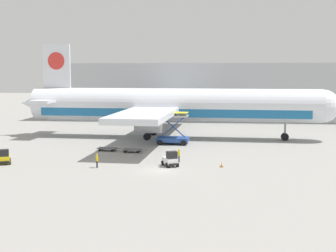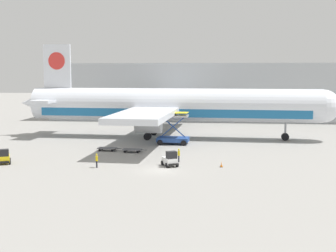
{
  "view_description": "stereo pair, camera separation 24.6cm",
  "coord_description": "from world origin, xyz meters",
  "views": [
    {
      "loc": [
        6.82,
        -55.46,
        11.97
      ],
      "look_at": [
        -0.29,
        12.7,
        4.0
      ],
      "focal_mm": 50.0,
      "sensor_mm": 36.0,
      "label": 1
    },
    {
      "loc": [
        7.06,
        -55.43,
        11.97
      ],
      "look_at": [
        -0.29,
        12.7,
        4.0
      ],
      "focal_mm": 50.0,
      "sensor_mm": 36.0,
      "label": 2
    }
  ],
  "objects": [
    {
      "name": "scissor_lift_loader",
      "position": [
        -0.35,
        21.07,
        2.03
      ],
      "size": [
        5.33,
        3.58,
        5.31
      ],
      "rotation": [
        0.0,
        0.0,
        -0.05
      ],
      "color": "#284C99",
      "rests_on": "ground_plane"
    },
    {
      "name": "baggage_dolly_second",
      "position": [
        -5.65,
        12.49,
        0.39
      ],
      "size": [
        3.73,
        1.64,
        0.48
      ],
      "rotation": [
        0.0,
        0.0,
        -0.05
      ],
      "color": "#56565B",
      "rests_on": "ground_plane"
    },
    {
      "name": "ground_plane",
      "position": [
        0.0,
        0.0,
        0.0
      ],
      "size": [
        400.0,
        400.0,
        0.0
      ],
      "primitive_type": "plane",
      "color": "gray"
    },
    {
      "name": "baggage_tug_foreground",
      "position": [
        -20.68,
        2.0,
        0.88
      ],
      "size": [
        2.42,
        2.8,
        2.0
      ],
      "rotation": [
        0.0,
        0.0,
        -1.14
      ],
      "color": "yellow",
      "rests_on": "ground_plane"
    },
    {
      "name": "traffic_cone_near",
      "position": [
        7.55,
        2.94,
        0.33
      ],
      "size": [
        0.4,
        0.4,
        0.67
      ],
      "color": "black",
      "rests_on": "ground_plane"
    },
    {
      "name": "ground_crew_near",
      "position": [
        1.92,
        5.73,
        1.07
      ],
      "size": [
        0.32,
        0.55,
        1.81
      ],
      "rotation": [
        0.0,
        0.0,
        5.02
      ],
      "color": "black",
      "rests_on": "ground_plane"
    },
    {
      "name": "airplane_main",
      "position": [
        -1.75,
        28.26,
        5.84
      ],
      "size": [
        58.1,
        48.32,
        17.0
      ],
      "rotation": [
        0.0,
        0.0,
        -0.05
      ],
      "color": "silver",
      "rests_on": "ground_plane"
    },
    {
      "name": "baggage_tug_far",
      "position": [
        1.07,
        2.75,
        0.88
      ],
      "size": [
        2.45,
        2.81,
        2.0
      ],
      "rotation": [
        0.0,
        0.0,
        -1.11
      ],
      "color": "silver",
      "rests_on": "ground_plane"
    },
    {
      "name": "terminal_building",
      "position": [
        10.65,
        63.78,
        6.99
      ],
      "size": [
        90.0,
        18.2,
        14.0
      ],
      "color": "#B2B7BC",
      "rests_on": "ground_plane"
    },
    {
      "name": "baggage_dolly_lead",
      "position": [
        -9.67,
        13.37,
        0.39
      ],
      "size": [
        3.73,
        1.64,
        0.48
      ],
      "rotation": [
        0.0,
        0.0,
        -0.05
      ],
      "color": "#56565B",
      "rests_on": "ground_plane"
    },
    {
      "name": "ground_crew_far",
      "position": [
        -8.02,
        0.93,
        1.05
      ],
      "size": [
        0.36,
        0.51,
        1.77
      ],
      "rotation": [
        0.0,
        0.0,
        5.21
      ],
      "color": "black",
      "rests_on": "ground_plane"
    }
  ]
}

